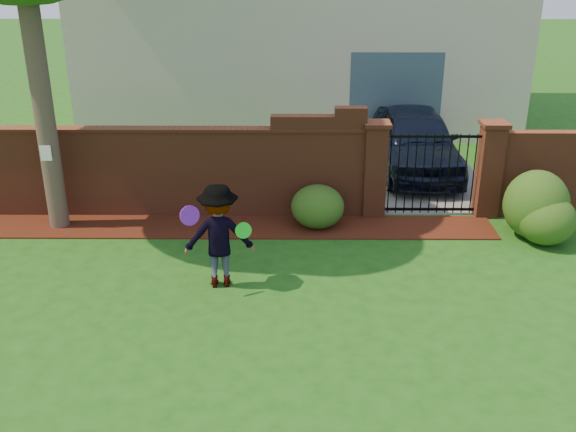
{
  "coord_description": "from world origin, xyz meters",
  "views": [
    {
      "loc": [
        0.81,
        -8.04,
        4.99
      ],
      "look_at": [
        0.75,
        1.4,
        1.05
      ],
      "focal_mm": 41.09,
      "sensor_mm": 36.0,
      "label": 1
    }
  ],
  "objects_px": {
    "frisbee_purple": "(190,216)",
    "frisbee_green": "(243,230)",
    "man": "(219,237)",
    "car": "(418,143)"
  },
  "relations": [
    {
      "from": "car",
      "to": "man",
      "type": "relative_size",
      "value": 2.59
    },
    {
      "from": "car",
      "to": "frisbee_purple",
      "type": "relative_size",
      "value": 14.52
    },
    {
      "from": "frisbee_purple",
      "to": "frisbee_green",
      "type": "height_order",
      "value": "frisbee_purple"
    },
    {
      "from": "man",
      "to": "frisbee_green",
      "type": "height_order",
      "value": "man"
    },
    {
      "from": "man",
      "to": "frisbee_green",
      "type": "bearing_deg",
      "value": 161.86
    },
    {
      "from": "car",
      "to": "frisbee_green",
      "type": "relative_size",
      "value": 17.02
    },
    {
      "from": "car",
      "to": "frisbee_purple",
      "type": "bearing_deg",
      "value": -127.94
    },
    {
      "from": "frisbee_purple",
      "to": "frisbee_green",
      "type": "bearing_deg",
      "value": 17.61
    },
    {
      "from": "man",
      "to": "frisbee_green",
      "type": "distance_m",
      "value": 0.42
    },
    {
      "from": "frisbee_purple",
      "to": "frisbee_green",
      "type": "xyz_separation_m",
      "value": [
        0.75,
        0.24,
        -0.34
      ]
    }
  ]
}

